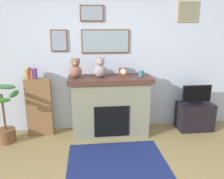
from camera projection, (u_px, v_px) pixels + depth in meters
The scene contains 11 objects.
back_wall at pixel (103, 60), 4.21m from camera, with size 5.20×0.15×2.60m.
fireplace at pixel (110, 105), 4.08m from camera, with size 1.43×0.65×1.05m.
bookshelf at pixel (39, 106), 4.03m from camera, with size 0.43×0.16×1.22m.
potted_plant at pixel (4, 118), 3.77m from camera, with size 0.53×0.52×0.97m.
tv_stand at pixel (195, 116), 4.32m from camera, with size 0.63×0.40×0.51m, color black.
television at pixel (197, 95), 4.21m from camera, with size 0.54×0.14×0.35m.
area_rug at pixel (117, 162), 3.28m from camera, with size 1.41×1.16×0.01m, color navy.
candle_jar at pixel (141, 73), 3.97m from camera, with size 0.09×0.09×0.10m, color teal.
mantel_clock at pixel (123, 72), 3.93m from camera, with size 0.12×0.09×0.15m.
teddy_bear_cream at pixel (76, 69), 3.82m from camera, with size 0.21×0.21×0.33m.
teddy_bear_grey at pixel (100, 68), 3.87m from camera, with size 0.21×0.21×0.35m.
Camera 1 is at (-0.32, -2.20, 1.86)m, focal length 36.69 mm.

